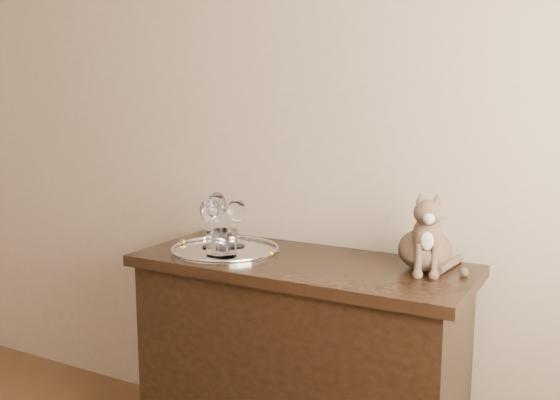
% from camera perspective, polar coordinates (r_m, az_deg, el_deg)
% --- Properties ---
extents(wall_back, '(4.00, 0.10, 2.70)m').
position_cam_1_polar(wall_back, '(2.72, -6.50, 7.88)').
color(wall_back, tan).
rests_on(wall_back, ground).
extents(sideboard, '(1.20, 0.50, 0.85)m').
position_cam_1_polar(sideboard, '(2.36, 1.85, -15.54)').
color(sideboard, black).
rests_on(sideboard, ground).
extents(tray, '(0.40, 0.40, 0.01)m').
position_cam_1_polar(tray, '(2.33, -5.02, -4.66)').
color(tray, silver).
rests_on(tray, sideboard).
extents(wine_glass_a, '(0.07, 0.07, 0.17)m').
position_cam_1_polar(wine_glass_a, '(2.39, -6.05, -2.12)').
color(wine_glass_a, white).
rests_on(wine_glass_a, tray).
extents(wine_glass_b, '(0.07, 0.07, 0.18)m').
position_cam_1_polar(wine_glass_b, '(2.36, -3.98, -2.08)').
color(wine_glass_b, silver).
rests_on(wine_glass_b, tray).
extents(wine_glass_c, '(0.07, 0.07, 0.19)m').
position_cam_1_polar(wine_glass_c, '(2.36, -6.48, -2.12)').
color(wine_glass_c, white).
rests_on(wine_glass_c, tray).
extents(wine_glass_d, '(0.08, 0.08, 0.21)m').
position_cam_1_polar(wine_glass_d, '(2.37, -5.73, -1.77)').
color(wine_glass_d, silver).
rests_on(wine_glass_d, tray).
extents(tumbler_a, '(0.09, 0.09, 0.10)m').
position_cam_1_polar(tumbler_a, '(2.23, -5.09, -3.96)').
color(tumbler_a, white).
rests_on(tumbler_a, tray).
extents(tumbler_b, '(0.08, 0.08, 0.09)m').
position_cam_1_polar(tumbler_b, '(2.24, -5.81, -4.04)').
color(tumbler_b, white).
rests_on(tumbler_b, tray).
extents(cat, '(0.34, 0.33, 0.27)m').
position_cam_1_polar(cat, '(2.12, 13.15, -2.64)').
color(cat, brown).
rests_on(cat, sideboard).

